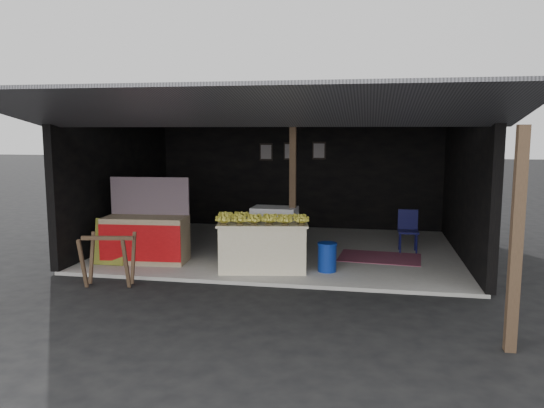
% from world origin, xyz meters
% --- Properties ---
extents(ground, '(80.00, 80.00, 0.00)m').
position_xyz_m(ground, '(0.00, 0.00, 0.00)').
color(ground, black).
rests_on(ground, ground).
extents(concrete_slab, '(7.00, 5.00, 0.06)m').
position_xyz_m(concrete_slab, '(0.00, 2.50, 0.03)').
color(concrete_slab, gray).
rests_on(concrete_slab, ground).
extents(shophouse, '(7.40, 7.29, 3.02)m').
position_xyz_m(shophouse, '(0.00, 2.82, 2.10)').
color(shophouse, black).
rests_on(shophouse, ground).
extents(banana_table, '(1.64, 1.17, 0.83)m').
position_xyz_m(banana_table, '(-0.06, 0.83, 0.48)').
color(banana_table, white).
rests_on(banana_table, concrete_slab).
extents(banana_pile, '(1.51, 1.05, 0.16)m').
position_xyz_m(banana_pile, '(-0.06, 0.83, 0.97)').
color(banana_pile, gold).
rests_on(banana_pile, banana_table).
extents(white_crate, '(0.86, 0.61, 0.93)m').
position_xyz_m(white_crate, '(-0.04, 1.87, 0.53)').
color(white_crate, white).
rests_on(white_crate, concrete_slab).
extents(neighbor_stall, '(1.52, 0.77, 1.52)m').
position_xyz_m(neighbor_stall, '(-2.25, 0.94, 0.52)').
color(neighbor_stall, '#998466').
rests_on(neighbor_stall, concrete_slab).
extents(green_signboard, '(0.55, 0.19, 0.82)m').
position_xyz_m(green_signboard, '(-2.81, 0.63, 0.47)').
color(green_signboard, black).
rests_on(green_signboard, concrete_slab).
extents(sawhorse, '(0.82, 0.81, 0.81)m').
position_xyz_m(sawhorse, '(-2.27, -0.44, 0.51)').
color(sawhorse, '#503928').
rests_on(sawhorse, ground).
extents(water_barrel, '(0.31, 0.31, 0.46)m').
position_xyz_m(water_barrel, '(1.04, 0.88, 0.29)').
color(water_barrel, navy).
rests_on(water_barrel, concrete_slab).
extents(plastic_chair, '(0.39, 0.39, 0.82)m').
position_xyz_m(plastic_chair, '(2.49, 2.70, 0.54)').
color(plastic_chair, '#090A36').
rests_on(plastic_chair, concrete_slab).
extents(magenta_rug, '(1.58, 1.13, 0.01)m').
position_xyz_m(magenta_rug, '(1.94, 2.02, 0.07)').
color(magenta_rug, maroon).
rests_on(magenta_rug, concrete_slab).
extents(picture_frames, '(1.62, 0.04, 0.46)m').
position_xyz_m(picture_frames, '(-0.17, 4.89, 1.93)').
color(picture_frames, black).
rests_on(picture_frames, shophouse).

